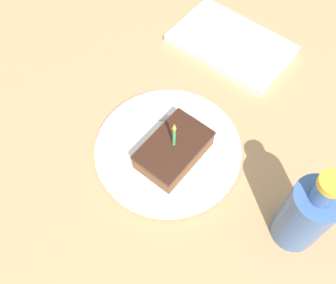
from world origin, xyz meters
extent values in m
cube|color=tan|center=(0.00, 0.00, -0.02)|extent=(2.40, 2.40, 0.04)
cylinder|color=white|center=(-0.02, 0.02, 0.01)|extent=(0.27, 0.27, 0.02)
cylinder|color=white|center=(-0.02, 0.02, 0.01)|extent=(0.29, 0.29, 0.01)
cube|color=brown|center=(-0.04, 0.03, 0.04)|extent=(0.09, 0.14, 0.03)
cube|color=#381E14|center=(-0.04, 0.03, 0.06)|extent=(0.09, 0.14, 0.01)
cylinder|color=#4CBF66|center=(-0.04, 0.03, 0.09)|extent=(0.01, 0.01, 0.05)
cone|color=yellow|center=(-0.04, 0.03, 0.12)|extent=(0.01, 0.01, 0.01)
cube|color=#B2B2B7|center=(0.01, -0.04, 0.02)|extent=(0.11, 0.09, 0.00)
cube|color=#B2B2B7|center=(0.08, 0.01, 0.02)|extent=(0.05, 0.05, 0.00)
cylinder|color=#3F66A5|center=(-0.29, 0.01, 0.08)|extent=(0.08, 0.08, 0.15)
cylinder|color=#3F66A5|center=(-0.29, 0.01, 0.18)|extent=(0.04, 0.04, 0.04)
cylinder|color=gold|center=(-0.29, 0.01, 0.20)|extent=(0.04, 0.04, 0.01)
cube|color=silver|center=(0.04, -0.29, 0.01)|extent=(0.27, 0.17, 0.02)
camera|label=1|loc=(-0.26, 0.32, 0.69)|focal=42.00mm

